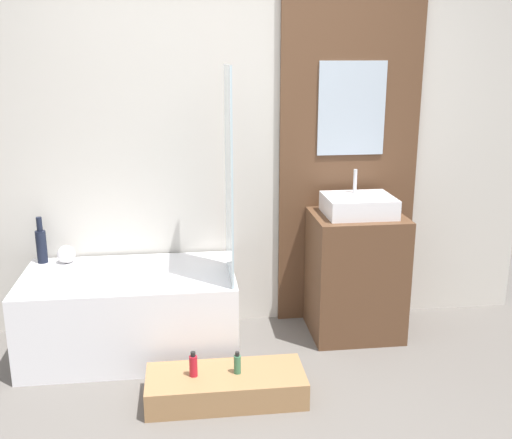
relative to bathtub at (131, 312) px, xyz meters
name	(u,v)px	position (x,y,z in m)	size (l,w,h in m)	color
wall_tiled_back	(224,137)	(0.63, 0.41, 1.04)	(4.20, 0.06, 2.60)	beige
wall_wood_accent	(350,135)	(1.47, 0.36, 1.04)	(0.95, 0.04, 2.60)	brown
bathtub	(131,312)	(0.00, 0.00, 0.00)	(1.30, 0.72, 0.52)	white
glass_shower_screen	(229,175)	(0.62, -0.11, 0.88)	(0.01, 0.45, 1.25)	silver
wooden_step_bench	(226,386)	(0.55, -0.62, -0.19)	(0.86, 0.35, 0.15)	#997047
vanity_cabinet	(355,275)	(1.47, 0.09, 0.15)	(0.59, 0.50, 0.83)	brown
sink	(358,205)	(1.47, 0.09, 0.62)	(0.44, 0.37, 0.28)	white
vase_tall_dark	(41,244)	(-0.57, 0.28, 0.38)	(0.07, 0.07, 0.30)	black
vase_round_light	(66,254)	(-0.41, 0.25, 0.32)	(0.11, 0.11, 0.11)	white
bottle_soap_primary	(193,365)	(0.38, -0.62, -0.05)	(0.04, 0.04, 0.14)	#B21928
bottle_soap_secondary	(237,364)	(0.61, -0.62, -0.06)	(0.04, 0.04, 0.13)	#38704C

